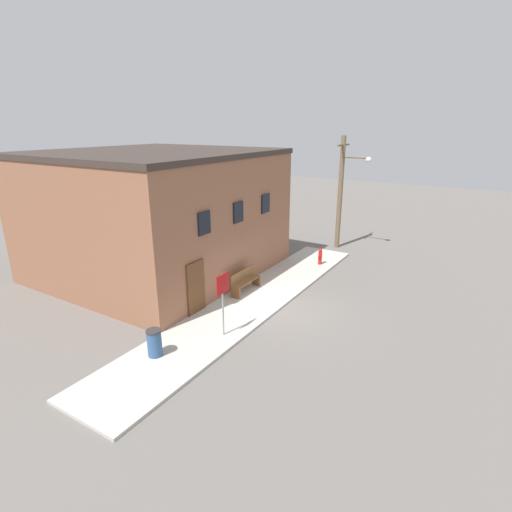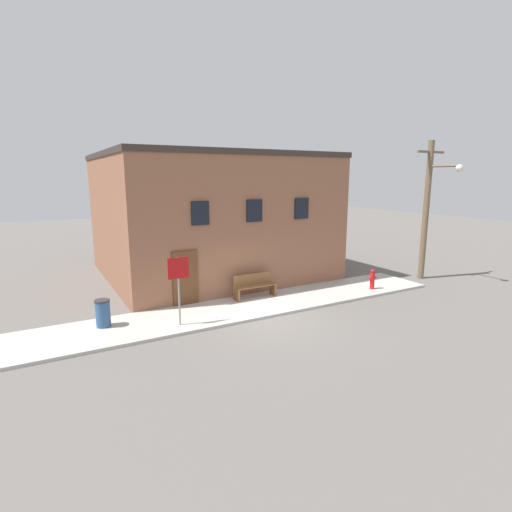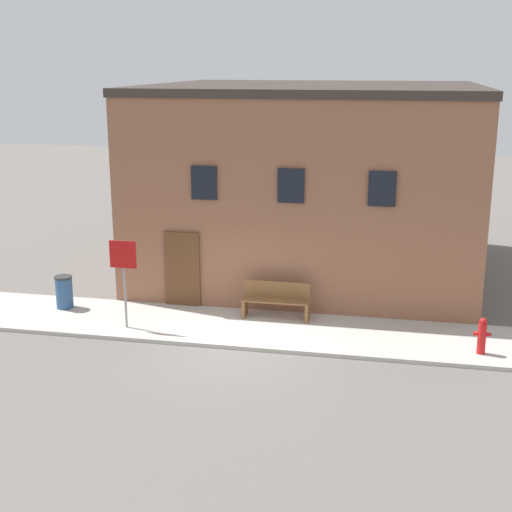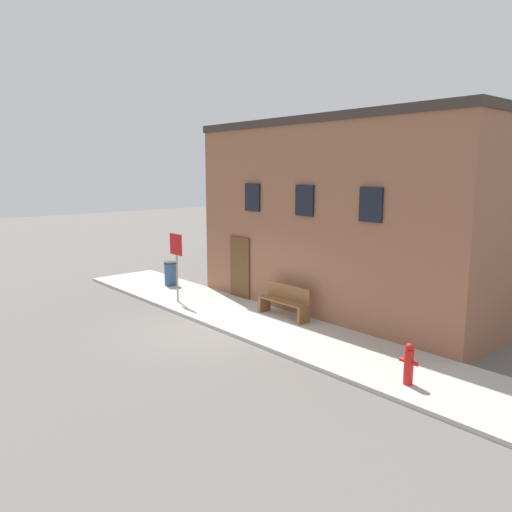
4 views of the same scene
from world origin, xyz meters
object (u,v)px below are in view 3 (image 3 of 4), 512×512
Objects in this scene: fire_hydrant at (482,336)px; trash_bin at (64,292)px; bench at (276,300)px; stop_sign at (124,267)px.

fire_hydrant is 0.97× the size of trash_bin.
fire_hydrant is 5.30m from bench.
stop_sign is 4.09m from bench.
trash_bin is at bearing 174.52° from fire_hydrant.
stop_sign reaches higher than fire_hydrant.
bench is (-5.10, 1.43, 0.05)m from fire_hydrant.
bench is at bearing 22.04° from stop_sign.
fire_hydrant is 0.38× the size of stop_sign.
fire_hydrant is at bearing -5.48° from trash_bin.
fire_hydrant is 0.50× the size of bench.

